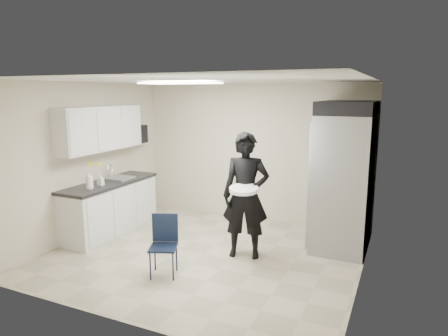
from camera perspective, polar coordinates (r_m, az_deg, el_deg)
The scene contains 21 objects.
floor at distance 6.24m, azimuth -2.80°, elevation -12.18°, with size 4.50×4.50×0.00m, color tan.
ceiling at distance 5.75m, azimuth -3.04°, elevation 12.46°, with size 4.50×4.50×0.00m, color white.
back_wall at distance 7.66m, azimuth 3.99°, elevation 2.26°, with size 4.50×4.50×0.00m, color beige.
left_wall at distance 7.16m, azimuth -19.12°, elevation 1.09°, with size 4.00×4.00×0.00m, color beige.
right_wall at distance 5.23m, azimuth 19.54°, elevation -2.32°, with size 4.00×4.00×0.00m, color beige.
ceiling_panel at distance 6.39m, azimuth -6.23°, elevation 11.97°, with size 1.20×0.60×0.02m, color white.
lower_counter at distance 7.29m, azimuth -15.90°, elevation -5.57°, with size 0.60×1.90×0.86m, color silver.
countertop at distance 7.18m, azimuth -16.09°, elevation -2.08°, with size 0.64×1.95×0.05m, color black.
sink at distance 7.36m, azimuth -14.70°, elevation -1.83°, with size 0.42×0.40×0.14m, color gray.
faucet at distance 7.46m, azimuth -15.95°, elevation -0.55°, with size 0.02×0.02×0.24m, color silver.
upper_cabinets at distance 7.12m, azimuth -17.25°, elevation 5.42°, with size 0.35×1.80×0.75m, color silver.
towel_dispenser at distance 8.07m, azimuth -12.09°, elevation 4.77°, with size 0.22×0.30×0.35m, color black.
notice_sticker_left at distance 7.24m, azimuth -18.51°, elevation 0.59°, with size 0.00×0.12×0.07m, color yellow.
notice_sticker_right at distance 7.39m, azimuth -17.44°, elevation 0.53°, with size 0.00×0.12×0.07m, color yellow.
commercial_fridge at distance 6.57m, azimuth 16.79°, elevation -1.82°, with size 0.80×1.35×2.10m, color gray.
fridge_compressor at distance 6.43m, azimuth 17.35°, elevation 8.24°, with size 0.80×1.35×0.20m, color black.
folding_chair at distance 5.48m, azimuth -8.67°, elevation -11.15°, with size 0.35×0.35×0.79m, color black.
man_tuxedo at distance 5.88m, azimuth 3.13°, elevation -3.96°, with size 0.69×0.46×1.87m, color black.
bucket_lid at distance 5.60m, azimuth 2.84°, elevation -3.06°, with size 0.41×0.41×0.05m, color white.
soap_bottle_a at distance 6.68m, azimuth -18.68°, elevation -1.64°, with size 0.12×0.12×0.30m, color silver.
soap_bottle_b at distance 6.92m, azimuth -17.22°, elevation -1.59°, with size 0.09×0.09×0.19m, color silver.
Camera 1 is at (2.65, -5.09, 2.43)m, focal length 32.00 mm.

